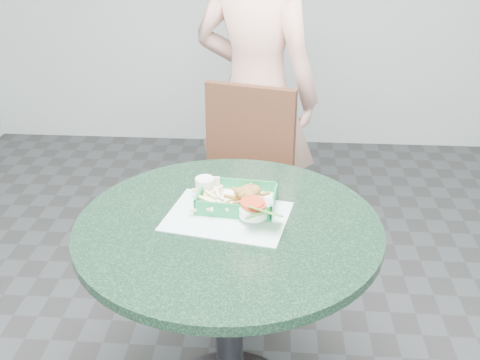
# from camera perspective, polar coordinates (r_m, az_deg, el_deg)

# --- Properties ---
(cafe_table) EXTENTS (0.93, 0.93, 0.75)m
(cafe_table) POSITION_cam_1_polar(r_m,az_deg,el_deg) (1.81, -1.13, -9.50)
(cafe_table) COLOR #2F2F35
(cafe_table) RESTS_ON floor
(dining_chair) EXTENTS (0.41, 0.41, 0.93)m
(dining_chair) POSITION_cam_1_polar(r_m,az_deg,el_deg) (2.49, 0.86, 0.09)
(dining_chair) COLOR #322015
(dining_chair) RESTS_ON floor
(diner_person) EXTENTS (0.78, 0.65, 1.83)m
(diner_person) POSITION_cam_1_polar(r_m,az_deg,el_deg) (2.61, 1.63, 10.40)
(diner_person) COLOR #DBA18E
(diner_person) RESTS_ON floor
(placemat) EXTENTS (0.41, 0.34, 0.00)m
(placemat) POSITION_cam_1_polar(r_m,az_deg,el_deg) (1.74, -1.28, -4.26)
(placemat) COLOR silver
(placemat) RESTS_ON cafe_table
(food_basket) EXTENTS (0.24, 0.18, 0.05)m
(food_basket) POSITION_cam_1_polar(r_m,az_deg,el_deg) (1.79, -0.28, -2.73)
(food_basket) COLOR #17793F
(food_basket) RESTS_ON placemat
(crab_sandwich) EXTENTS (0.12, 0.12, 0.07)m
(crab_sandwich) POSITION_cam_1_polar(r_m,az_deg,el_deg) (1.76, 0.79, -2.12)
(crab_sandwich) COLOR #F2CB61
(crab_sandwich) RESTS_ON food_basket
(fries_pile) EXTENTS (0.14, 0.15, 0.05)m
(fries_pile) POSITION_cam_1_polar(r_m,az_deg,el_deg) (1.77, -2.85, -2.38)
(fries_pile) COLOR beige
(fries_pile) RESTS_ON food_basket
(sauce_ramekin) EXTENTS (0.06, 0.06, 0.04)m
(sauce_ramekin) POSITION_cam_1_polar(r_m,az_deg,el_deg) (1.83, -3.79, -0.96)
(sauce_ramekin) COLOR silver
(sauce_ramekin) RESTS_ON food_basket
(garnish_cup) EXTENTS (0.13, 0.13, 0.05)m
(garnish_cup) POSITION_cam_1_polar(r_m,az_deg,el_deg) (1.70, 1.90, -3.53)
(garnish_cup) COLOR white
(garnish_cup) RESTS_ON food_basket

